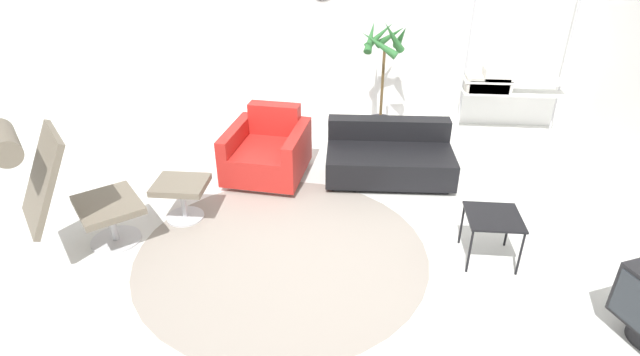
{
  "coord_description": "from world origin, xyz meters",
  "views": [
    {
      "loc": [
        0.38,
        -3.53,
        2.69
      ],
      "look_at": [
        0.04,
        0.35,
        0.55
      ],
      "focal_mm": 28.0,
      "sensor_mm": 36.0,
      "label": 1
    }
  ],
  "objects": [
    {
      "name": "ottoman",
      "position": [
        -1.29,
        0.43,
        0.3
      ],
      "size": [
        0.49,
        0.41,
        0.4
      ],
      "color": "#BCBCC1",
      "rests_on": "ground_plane"
    },
    {
      "name": "wall_back",
      "position": [
        -0.0,
        3.13,
        1.4
      ],
      "size": [
        12.0,
        0.09,
        2.8
      ],
      "color": "white",
      "rests_on": "ground_plane"
    },
    {
      "name": "couch_low",
      "position": [
        0.71,
        1.47,
        0.22
      ],
      "size": [
        1.4,
        0.86,
        0.58
      ],
      "rotation": [
        0.0,
        0.0,
        3.17
      ],
      "color": "black",
      "rests_on": "ground_plane"
    },
    {
      "name": "round_rug",
      "position": [
        -0.26,
        -0.05,
        0.0
      ],
      "size": [
        2.55,
        2.55,
        0.01
      ],
      "color": "gray",
      "rests_on": "ground_plane"
    },
    {
      "name": "shelf_unit",
      "position": [
        2.09,
        2.79,
        0.7
      ],
      "size": [
        1.28,
        0.28,
        2.0
      ],
      "color": "#BCBCC1",
      "rests_on": "ground_plane"
    },
    {
      "name": "lounge_chair",
      "position": [
        -2.05,
        -0.22,
        0.75
      ],
      "size": [
        1.09,
        1.05,
        1.25
      ],
      "rotation": [
        0.0,
        0.0,
        -0.87
      ],
      "color": "#BCBCC1",
      "rests_on": "ground_plane"
    },
    {
      "name": "ground_plane",
      "position": [
        0.0,
        0.0,
        0.0
      ],
      "size": [
        12.0,
        12.0,
        0.0
      ],
      "primitive_type": "plane",
      "color": "silver"
    },
    {
      "name": "armchair_red",
      "position": [
        -0.63,
        1.37,
        0.27
      ],
      "size": [
        0.91,
        0.98,
        0.73
      ],
      "rotation": [
        0.0,
        0.0,
        3.03
      ],
      "color": "silver",
      "rests_on": "ground_plane"
    },
    {
      "name": "side_table",
      "position": [
        1.51,
        0.03,
        0.39
      ],
      "size": [
        0.44,
        0.44,
        0.43
      ],
      "color": "black",
      "rests_on": "ground_plane"
    },
    {
      "name": "potted_plant",
      "position": [
        0.64,
        2.5,
        0.72
      ],
      "size": [
        0.59,
        0.61,
        1.54
      ],
      "color": "#333338",
      "rests_on": "ground_plane"
    }
  ]
}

